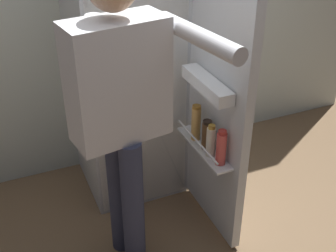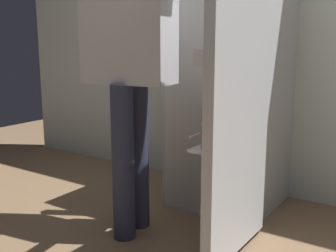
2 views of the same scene
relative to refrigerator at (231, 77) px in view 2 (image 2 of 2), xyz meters
name	(u,v)px [view 2 (image 2 of 2)]	position (x,y,z in m)	size (l,w,h in m)	color
ground_plane	(183,232)	(-0.03, -0.51, -0.84)	(6.87, 6.87, 0.00)	brown
kitchen_wall	(256,1)	(-0.03, 0.42, 0.49)	(4.40, 0.10, 2.65)	beige
refrigerator	(231,77)	(0.00, 0.00, 0.00)	(0.68, 1.24, 1.68)	silver
person	(131,49)	(-0.27, -0.65, 0.18)	(0.64, 0.74, 1.68)	#2D334C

